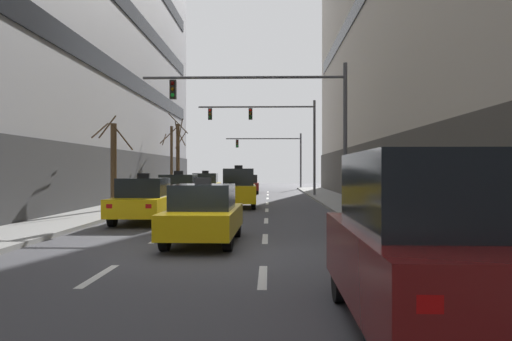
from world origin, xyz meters
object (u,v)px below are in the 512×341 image
Objects in this scene: traffic_signal_1 at (275,128)px; traffic_signal_0 at (283,110)px; taxi_driving_4 at (145,201)px; car_driving_3 at (248,184)px; taxi_driving_5 at (179,192)px; street_tree_0 at (113,164)px; taxi_driving_1 at (206,185)px; street_tree_1 at (172,156)px; pedestrian_1 at (347,186)px; taxi_driving_0 at (239,188)px; car_parked_0 at (426,243)px; pedestrian_0 at (352,191)px; street_tree_3 at (178,157)px; taxi_driving_2 at (204,214)px.

traffic_signal_0 is at bearing -89.34° from traffic_signal_1.
taxi_driving_4 is 7.31m from traffic_signal_0.
car_driving_3 is 0.48× the size of traffic_signal_0.
taxi_driving_5 is 1.05× the size of street_tree_0.
taxi_driving_1 is at bearing 89.94° from taxi_driving_4.
car_driving_3 is at bearing 82.79° from taxi_driving_4.
street_tree_1 is 16.08m from pedestrian_1.
taxi_driving_0 is 0.77× the size of street_tree_1.
taxi_driving_1 is at bearing 110.52° from traffic_signal_0.
taxi_driving_1 is 13.71m from pedestrian_1.
traffic_signal_0 is 16.80m from street_tree_1.
traffic_signal_0 is at bearing -134.65° from pedestrian_1.
street_tree_1 is at bearing 98.17° from taxi_driving_4.
car_parked_0 is 19.13m from pedestrian_1.
street_tree_0 is at bearing -119.77° from traffic_signal_1.
street_tree_0 is 0.79× the size of street_tree_1.
street_tree_1 is at bearing 130.35° from pedestrian_0.
street_tree_3 is (-7.71, 2.57, -2.11)m from traffic_signal_1.
traffic_signal_1 reaches higher than taxi_driving_2.
car_parked_0 is at bearing -61.39° from street_tree_0.
taxi_driving_2 is at bearing -115.63° from pedestrian_1.
street_tree_1 reaches higher than street_tree_0.
street_tree_1 reaches higher than taxi_driving_1.
street_tree_3 is at bearing 100.85° from taxi_driving_5.
pedestrian_1 is (8.60, -10.67, 0.29)m from taxi_driving_1.
street_tree_3 is (0.00, 2.49, 0.01)m from street_tree_1.
taxi_driving_4 reaches higher than car_driving_3.
pedestrian_0 is (5.69, -17.79, 0.22)m from car_driving_3.
street_tree_1 is at bearing 134.61° from pedestrian_1.
traffic_signal_0 is 5.87m from pedestrian_1.
taxi_driving_2 is at bearing -77.91° from street_tree_3.
car_parked_0 reaches higher than taxi_driving_5.
pedestrian_0 is (8.55, -2.00, 0.14)m from taxi_driving_5.
traffic_signal_0 is at bearing 32.47° from taxi_driving_4.
car_parked_0 is 3.00× the size of pedestrian_0.
car_parked_0 reaches higher than pedestrian_0.
taxi_driving_0 is 15.27m from car_driving_3.
taxi_driving_5 is 8.61m from pedestrian_1.
street_tree_0 is at bearing -90.09° from street_tree_1.
taxi_driving_4 is at bearing -141.98° from pedestrian_1.
taxi_driving_1 is at bearing 89.98° from taxi_driving_5.
street_tree_3 reaches higher than taxi_driving_0.
car_driving_3 is 35.22m from car_parked_0.
street_tree_1 is at bearing -90.04° from street_tree_3.
street_tree_3 is at bearing 89.92° from street_tree_0.
street_tree_0 is (-2.62, 4.51, 1.43)m from taxi_driving_4.
car_parked_0 reaches higher than pedestrian_1.
taxi_driving_4 is 0.72× the size of street_tree_3.
taxi_driving_0 is 0.50× the size of traffic_signal_1.
traffic_signal_1 is at bearing 65.28° from taxi_driving_5.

